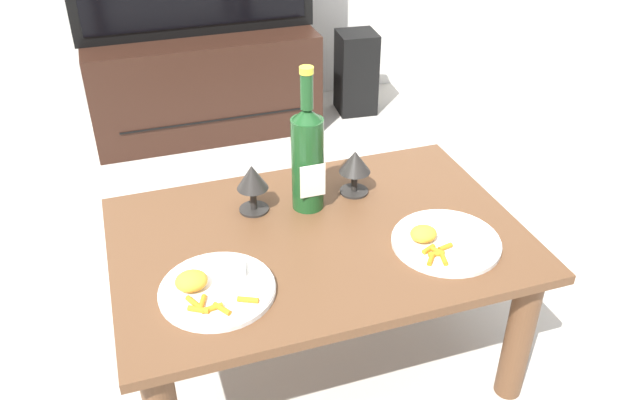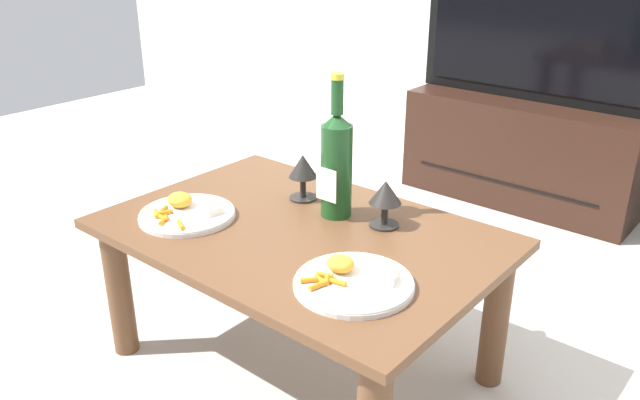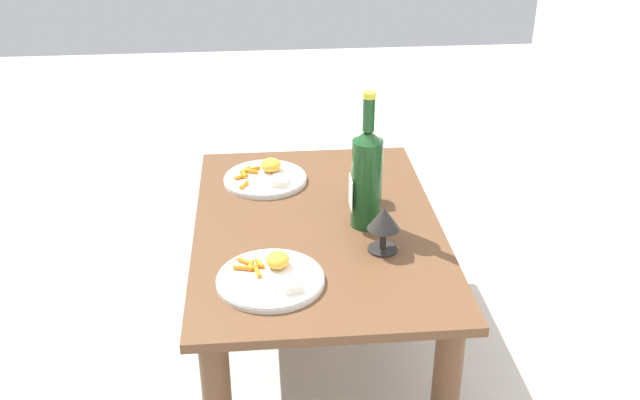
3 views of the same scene
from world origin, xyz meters
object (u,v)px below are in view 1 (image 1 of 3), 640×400
at_px(dining_table, 319,259).
at_px(goblet_left, 252,180).
at_px(floor_speaker, 356,73).
at_px(dinner_plate_left, 215,288).
at_px(dinner_plate_right, 444,240).
at_px(goblet_right, 355,165).
at_px(wine_bottle, 307,155).
at_px(tv_stand, 204,84).

height_order(dining_table, goblet_left, goblet_left).
distance_m(floor_speaker, dinner_plate_left, 1.95).
bearing_deg(dinner_plate_right, goblet_left, 143.80).
relative_size(goblet_left, goblet_right, 1.06).
distance_m(dining_table, goblet_left, 0.27).
relative_size(goblet_right, dinner_plate_right, 0.48).
relative_size(goblet_left, dinner_plate_left, 0.52).
xyz_separation_m(wine_bottle, goblet_left, (-0.14, 0.03, -0.06)).
xyz_separation_m(floor_speaker, goblet_left, (-0.83, -1.37, 0.32)).
xyz_separation_m(dining_table, dinner_plate_right, (0.28, -0.14, 0.09)).
bearing_deg(dinner_plate_left, tv_stand, 81.49).
bearing_deg(dinner_plate_right, dinner_plate_left, -179.98).
bearing_deg(dinner_plate_right, tv_stand, 100.46).
xyz_separation_m(wine_bottle, goblet_right, (0.14, 0.03, -0.07)).
bearing_deg(dinner_plate_left, dining_table, 25.55).
bearing_deg(dining_table, tv_stand, 91.26).
relative_size(tv_stand, goblet_right, 7.97).
height_order(floor_speaker, goblet_left, goblet_left).
bearing_deg(goblet_left, wine_bottle, -10.37).
bearing_deg(wine_bottle, tv_stand, 91.98).
xyz_separation_m(wine_bottle, dinner_plate_left, (-0.30, -0.27, -0.14)).
height_order(wine_bottle, goblet_left, wine_bottle).
xyz_separation_m(goblet_left, dinner_plate_right, (0.40, -0.30, -0.08)).
relative_size(floor_speaker, wine_bottle, 1.02).
xyz_separation_m(floor_speaker, dinner_plate_right, (-0.43, -1.67, 0.24)).
xyz_separation_m(floor_speaker, goblet_right, (-0.55, -1.37, 0.31)).
distance_m(floor_speaker, dinner_plate_right, 1.74).
height_order(goblet_left, goblet_right, goblet_left).
bearing_deg(goblet_left, dining_table, -51.52).
height_order(wine_bottle, goblet_right, wine_bottle).
relative_size(goblet_right, dinner_plate_left, 0.49).
bearing_deg(dining_table, dinner_plate_right, -26.22).
bearing_deg(dining_table, dinner_plate_left, -154.45).
xyz_separation_m(dinner_plate_left, dinner_plate_right, (0.56, 0.00, -0.00)).
relative_size(dining_table, tv_stand, 1.00).
relative_size(wine_bottle, dinner_plate_left, 1.50).
distance_m(dining_table, dinner_plate_right, 0.32).
bearing_deg(floor_speaker, dinner_plate_left, -115.68).
bearing_deg(dining_table, goblet_right, 45.45).
bearing_deg(dinner_plate_right, dining_table, 153.78).
height_order(floor_speaker, goblet_right, goblet_right).
bearing_deg(goblet_left, dinner_plate_left, -118.43).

